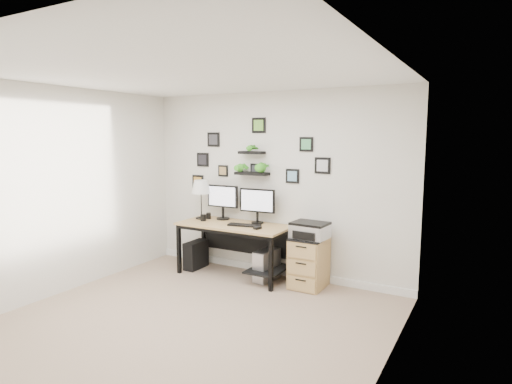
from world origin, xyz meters
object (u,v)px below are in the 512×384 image
Objects in this scene: monitor_left at (223,199)px; mug at (203,218)px; pc_tower_grey at (267,265)px; file_cabinet at (309,262)px; printer at (310,230)px; monitor_right at (257,203)px; table_lamp at (201,188)px; pc_tower_black at (196,255)px; desk at (237,232)px.

monitor_left is 0.39m from mug.
pc_tower_grey is 0.62m from file_cabinet.
file_cabinet is 0.44m from printer.
monitor_right is 0.91m from printer.
monitor_left reaches higher than mug.
pc_tower_grey is (0.83, -0.17, -0.84)m from monitor_left.
mug is (0.13, -0.13, -0.42)m from table_lamp.
pc_tower_grey is (1.01, 0.07, -0.58)m from mug.
file_cabinet is (1.79, 0.08, 0.13)m from pc_tower_black.
mug is 0.21× the size of pc_tower_grey.
desk is at bearing -25.91° from monitor_left.
pc_tower_grey reaches higher than pc_tower_black.
monitor_left reaches higher than pc_tower_grey.
table_lamp is 1.02m from pc_tower_black.
desk is at bearing -5.81° from table_lamp.
pc_tower_grey is at bearing -3.03° from table_lamp.
desk is 16.74× the size of mug.
monitor_right reaches higher than printer.
table_lamp reaches higher than monitor_right.
file_cabinet is at bearing -0.34° from table_lamp.
pc_tower_black is (-0.18, 0.04, -0.59)m from mug.
desk reaches higher than file_cabinet.
file_cabinet is 1.41× the size of printer.
pc_tower_black is (-0.72, -0.02, -0.42)m from desk.
monitor_right is at bearing 170.84° from printer.
pc_tower_grey is (1.19, 0.03, 0.01)m from pc_tower_black.
desk is 0.63m from pc_tower_grey.
mug is 1.64m from printer.
desk is 0.90m from table_lamp.
pc_tower_grey is (1.14, -0.06, -1.00)m from table_lamp.
monitor_left is at bearing 168.67° from pc_tower_grey.
printer is (1.77, -0.04, -0.44)m from table_lamp.
mug is (-0.78, -0.23, -0.25)m from monitor_right.
table_lamp is at bearing 174.19° from desk.
file_cabinet is at bearing 3.11° from desk.
pc_tower_black is at bearing -168.90° from monitor_right.
file_cabinet is (1.75, -0.01, -0.88)m from table_lamp.
desk is 0.58m from monitor_left.
file_cabinet is at bearing -7.23° from monitor_right.
file_cabinet is (1.07, 0.06, -0.29)m from desk.
monitor_left reaches higher than file_cabinet.
desk is at bearing -178.63° from printer.
table_lamp is 0.87× the size of file_cabinet.
printer is (0.62, 0.02, 0.56)m from pc_tower_grey.
printer reaches higher than pc_tower_grey.
table_lamp is 1.42× the size of pc_tower_black.
mug is 0.20× the size of printer.
printer reaches higher than file_cabinet.
monitor_right is 1.12× the size of printer.
monitor_left reaches higher than desk.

